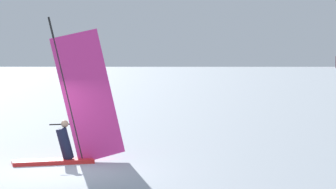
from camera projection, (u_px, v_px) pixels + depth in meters
ground_plane at (52, 172)px, 17.68m from camera, size 4000.00×4000.00×0.00m
windsurfer at (72, 126)px, 19.31m from camera, size 3.14×1.88×4.35m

